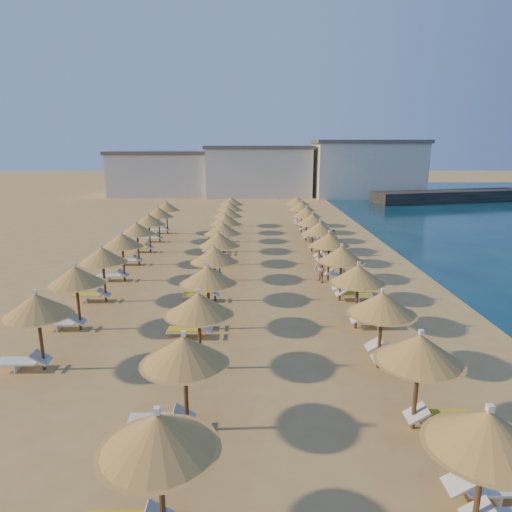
{
  "coord_description": "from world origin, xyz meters",
  "views": [
    {
      "loc": [
        -0.59,
        -21.64,
        7.66
      ],
      "look_at": [
        -0.23,
        4.0,
        1.3
      ],
      "focal_mm": 32.0,
      "sensor_mm": 36.0,
      "label": 1
    }
  ],
  "objects_px": {
    "parasol_row_east": "(329,240)",
    "beachgoer_c": "(332,242)",
    "beachgoer_a": "(342,267)",
    "beachgoer_b": "(320,269)",
    "parasol_row_west": "(219,241)",
    "jetty": "(477,195)"
  },
  "relations": [
    {
      "from": "parasol_row_west",
      "to": "beachgoer_a",
      "type": "relative_size",
      "value": 22.34
    },
    {
      "from": "parasol_row_east",
      "to": "beachgoer_a",
      "type": "height_order",
      "value": "parasol_row_east"
    },
    {
      "from": "parasol_row_west",
      "to": "parasol_row_east",
      "type": "bearing_deg",
      "value": 0.0
    },
    {
      "from": "parasol_row_west",
      "to": "beachgoer_a",
      "type": "distance_m",
      "value": 7.13
    },
    {
      "from": "beachgoer_a",
      "to": "beachgoer_b",
      "type": "bearing_deg",
      "value": -78.27
    },
    {
      "from": "jetty",
      "to": "parasol_row_east",
      "type": "xyz_separation_m",
      "value": [
        -26.49,
        -36.69,
        1.59
      ]
    },
    {
      "from": "jetty",
      "to": "beachgoer_a",
      "type": "distance_m",
      "value": 45.07
    },
    {
      "from": "jetty",
      "to": "parasol_row_west",
      "type": "relative_size",
      "value": 0.8
    },
    {
      "from": "parasol_row_east",
      "to": "beachgoer_a",
      "type": "bearing_deg",
      "value": -22.46
    },
    {
      "from": "beachgoer_b",
      "to": "beachgoer_c",
      "type": "bearing_deg",
      "value": 145.78
    },
    {
      "from": "jetty",
      "to": "beachgoer_c",
      "type": "relative_size",
      "value": 15.55
    },
    {
      "from": "beachgoer_c",
      "to": "parasol_row_west",
      "type": "bearing_deg",
      "value": -92.95
    },
    {
      "from": "beachgoer_a",
      "to": "beachgoer_c",
      "type": "bearing_deg",
      "value": -177.1
    },
    {
      "from": "parasol_row_west",
      "to": "beachgoer_c",
      "type": "relative_size",
      "value": 19.45
    },
    {
      "from": "parasol_row_west",
      "to": "jetty",
      "type": "bearing_deg",
      "value": 48.28
    },
    {
      "from": "beachgoer_c",
      "to": "beachgoer_a",
      "type": "xyz_separation_m",
      "value": [
        -0.5,
        -6.05,
        -0.13
      ]
    },
    {
      "from": "parasol_row_east",
      "to": "beachgoer_c",
      "type": "relative_size",
      "value": 19.45
    },
    {
      "from": "parasol_row_west",
      "to": "beachgoer_a",
      "type": "xyz_separation_m",
      "value": [
        6.97,
        -0.31,
        -1.5
      ]
    },
    {
      "from": "parasol_row_east",
      "to": "parasol_row_west",
      "type": "distance_m",
      "value": 6.22
    },
    {
      "from": "beachgoer_b",
      "to": "jetty",
      "type": "bearing_deg",
      "value": 126.0
    },
    {
      "from": "jetty",
      "to": "beachgoer_a",
      "type": "xyz_separation_m",
      "value": [
        -25.74,
        -37.0,
        0.09
      ]
    },
    {
      "from": "parasol_row_west",
      "to": "beachgoer_a",
      "type": "height_order",
      "value": "parasol_row_west"
    }
  ]
}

